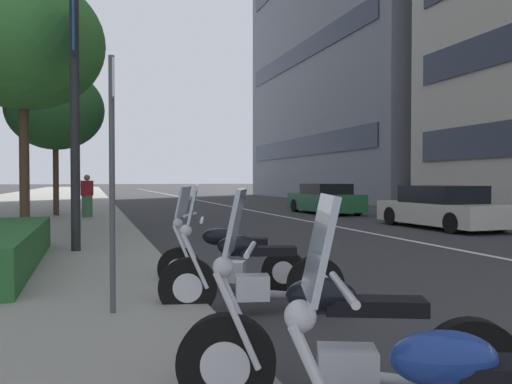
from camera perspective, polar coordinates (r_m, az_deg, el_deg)
name	(u,v)px	position (r m, az deg, el deg)	size (l,w,h in m)	color
sidewalk_right_plaza	(26,205)	(32.32, -24.29, -1.38)	(160.00, 9.80, 0.15)	gray
lane_centre_stripe	(202,201)	(37.90, -6.05, -0.99)	(110.00, 0.16, 0.01)	silver
motorcycle_by_sign_pole	(340,349)	(3.52, 9.39, -16.84)	(0.99, 2.13, 1.49)	black
motorcycle_second_in_row	(249,276)	(5.93, -0.79, -9.33)	(0.72, 2.10, 1.49)	black
motorcycle_nearest_camera	(228,261)	(7.11, -3.18, -7.67)	(1.04, 1.91, 1.46)	black
car_mid_block_traffic	(442,208)	(17.41, 19.97, -1.71)	(4.65, 1.98, 1.37)	beige
car_following_behind	(325,200)	(23.74, 7.70, -0.84)	(4.53, 1.99, 1.37)	#236038
parking_sign_by_curb	(112,159)	(5.55, -15.72, 3.51)	(0.32, 0.06, 2.69)	#47494C
clipped_hedge_bed	(0,248)	(9.14, -26.60, -5.61)	(5.29, 1.10, 0.62)	#28602D
street_tree_far_plaza	(23,42)	(13.28, -24.52, 14.93)	(3.64, 3.64, 6.10)	#473323
street_tree_mid_sidewalk	(55,109)	(21.97, -21.46, 8.56)	(3.77, 3.77, 5.80)	#473323
pedestrian_on_plaza	(87,196)	(20.20, -18.30, -0.41)	(0.47, 0.46, 1.60)	#3F724C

